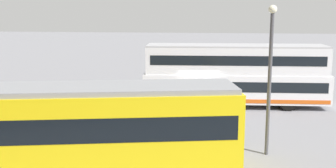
{
  "coord_description": "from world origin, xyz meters",
  "views": [
    {
      "loc": [
        -0.83,
        25.36,
        6.29
      ],
      "look_at": [
        1.56,
        3.67,
        2.25
      ],
      "focal_mm": 44.19,
      "sensor_mm": 36.0,
      "label": 1
    }
  ],
  "objects_px": {
    "double_decker_bus": "(235,75)",
    "tram_yellow": "(75,128)",
    "info_sign": "(37,99)",
    "street_lamp": "(270,69)",
    "pedestrian_near_railing": "(87,110)"
  },
  "relations": [
    {
      "from": "double_decker_bus",
      "to": "tram_yellow",
      "type": "distance_m",
      "value": 13.5
    },
    {
      "from": "tram_yellow",
      "to": "info_sign",
      "type": "distance_m",
      "value": 5.93
    },
    {
      "from": "double_decker_bus",
      "to": "tram_yellow",
      "type": "bearing_deg",
      "value": 60.68
    },
    {
      "from": "tram_yellow",
      "to": "street_lamp",
      "type": "bearing_deg",
      "value": -160.05
    },
    {
      "from": "double_decker_bus",
      "to": "street_lamp",
      "type": "xyz_separation_m",
      "value": [
        -0.96,
        9.02,
        1.75
      ]
    },
    {
      "from": "tram_yellow",
      "to": "pedestrian_near_railing",
      "type": "bearing_deg",
      "value": -76.7
    },
    {
      "from": "pedestrian_near_railing",
      "to": "info_sign",
      "type": "bearing_deg",
      "value": 20.77
    },
    {
      "from": "double_decker_bus",
      "to": "street_lamp",
      "type": "relative_size",
      "value": 1.83
    },
    {
      "from": "double_decker_bus",
      "to": "street_lamp",
      "type": "bearing_deg",
      "value": 96.1
    },
    {
      "from": "double_decker_bus",
      "to": "pedestrian_near_railing",
      "type": "distance_m",
      "value": 10.11
    },
    {
      "from": "street_lamp",
      "to": "info_sign",
      "type": "bearing_deg",
      "value": -10.04
    },
    {
      "from": "double_decker_bus",
      "to": "tram_yellow",
      "type": "height_order",
      "value": "double_decker_bus"
    },
    {
      "from": "pedestrian_near_railing",
      "to": "street_lamp",
      "type": "bearing_deg",
      "value": 162.33
    },
    {
      "from": "tram_yellow",
      "to": "info_sign",
      "type": "bearing_deg",
      "value": -52.85
    },
    {
      "from": "info_sign",
      "to": "street_lamp",
      "type": "height_order",
      "value": "street_lamp"
    }
  ]
}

